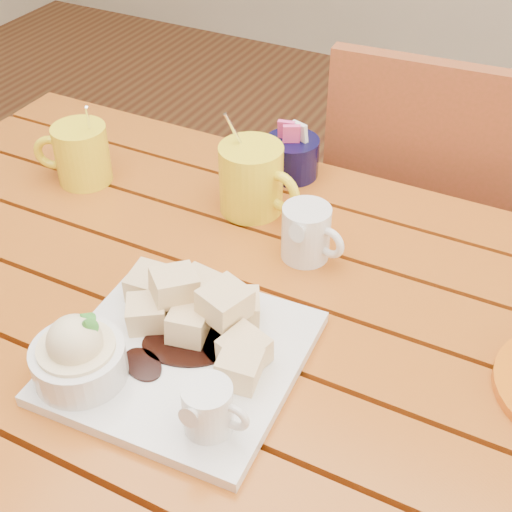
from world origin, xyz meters
The scene contains 7 objects.
table centered at (0.00, 0.00, 0.64)m, with size 1.20×0.79×0.75m.
dessert_plate centered at (0.01, -0.12, 0.78)m, with size 0.29×0.29×0.11m.
coffee_mug_left centered at (-0.33, 0.17, 0.80)m, with size 0.12×0.09×0.15m.
coffee_mug_right centered at (-0.05, 0.22, 0.81)m, with size 0.14×0.10×0.16m.
cream_pitcher centered at (0.08, 0.15, 0.79)m, with size 0.10×0.08×0.08m.
sugar_caddy centered at (-0.04, 0.34, 0.78)m, with size 0.09×0.09×0.10m.
chair_far centered at (0.18, 0.60, 0.52)m, with size 0.47×0.47×0.93m.
Camera 1 is at (0.38, -0.59, 1.39)m, focal length 50.00 mm.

